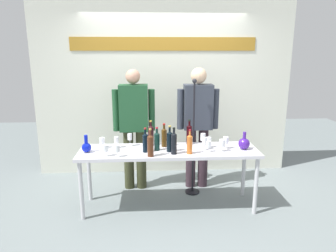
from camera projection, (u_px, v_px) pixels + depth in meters
ground_plane at (169, 206)px, 3.99m from camera, size 10.00×10.00×0.00m
back_wall at (164, 80)px, 4.85m from camera, size 4.01×0.11×3.00m
display_table at (169, 155)px, 3.82m from camera, size 2.20×0.59×0.77m
decanter_blue_left at (86, 147)px, 3.70m from camera, size 0.11×0.11×0.21m
decanter_blue_right at (244, 143)px, 3.81m from camera, size 0.14×0.14×0.22m
presenter_left at (134, 123)px, 4.31m from camera, size 0.58×0.22×1.71m
presenter_right at (198, 121)px, 4.36m from camera, size 0.59×0.22×1.73m
wine_bottle_0 at (150, 145)px, 3.53m from camera, size 0.07×0.07×0.33m
wine_bottle_1 at (174, 142)px, 3.62m from camera, size 0.07×0.07×0.32m
wine_bottle_2 at (151, 135)px, 3.95m from camera, size 0.07×0.07×0.33m
wine_bottle_3 at (157, 140)px, 3.76m from camera, size 0.07×0.07×0.29m
wine_bottle_4 at (145, 142)px, 3.69m from camera, size 0.07×0.07×0.30m
wine_bottle_5 at (170, 141)px, 3.70m from camera, size 0.07×0.07×0.32m
wine_bottle_6 at (190, 143)px, 3.63m from camera, size 0.07×0.07×0.29m
wine_bottle_7 at (189, 134)px, 4.00m from camera, size 0.07×0.07×0.33m
wine_bottle_8 at (164, 137)px, 3.90m from camera, size 0.07×0.07×0.30m
wine_glass_left_0 at (117, 140)px, 3.85m from camera, size 0.06×0.06×0.14m
wine_glass_left_1 at (117, 149)px, 3.52m from camera, size 0.06×0.06×0.14m
wine_glass_left_2 at (106, 148)px, 3.55m from camera, size 0.07×0.07×0.14m
wine_glass_left_3 at (130, 137)px, 3.93m from camera, size 0.06×0.06×0.16m
wine_glass_left_4 at (102, 141)px, 3.84m from camera, size 0.07×0.07×0.14m
wine_glass_right_0 at (209, 144)px, 3.70m from camera, size 0.06×0.06×0.14m
wine_glass_right_1 at (222, 143)px, 3.72m from camera, size 0.07×0.07×0.15m
wine_glass_right_2 at (205, 141)px, 3.77m from camera, size 0.06×0.06×0.16m
wine_glass_right_3 at (203, 137)px, 3.96m from camera, size 0.07×0.07×0.15m
wine_glass_right_4 at (226, 140)px, 3.82m from camera, size 0.07×0.07×0.15m
wine_glass_right_5 at (209, 140)px, 3.87m from camera, size 0.06×0.06×0.13m
microphone_stand at (193, 156)px, 4.24m from camera, size 0.20×0.20×1.60m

